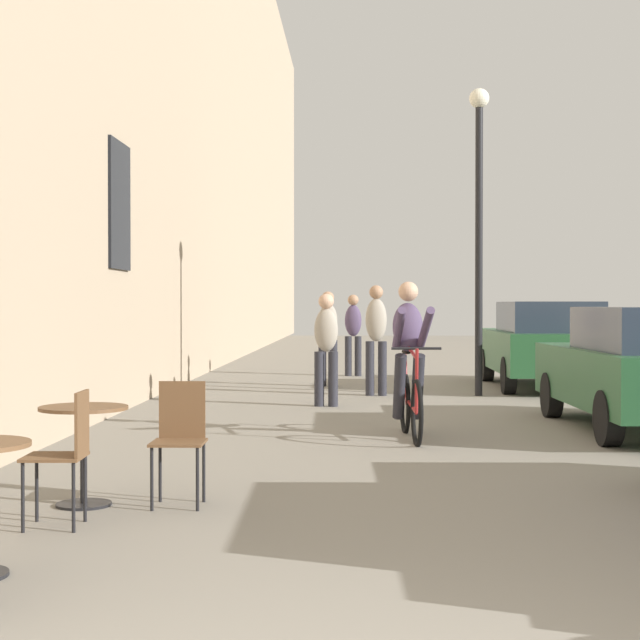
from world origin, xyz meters
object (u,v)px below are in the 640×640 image
(cafe_chair_mid_toward_street, at_px, (180,433))
(parked_car_third, at_px, (544,343))
(cafe_table_mid, at_px, (84,434))
(pedestrian_furthest, at_px, (353,330))
(cyclist_on_bicycle, at_px, (409,363))
(pedestrian_mid, at_px, (376,333))
(cafe_chair_mid_toward_wall, at_px, (66,448))
(pedestrian_far, at_px, (328,333))
(pedestrian_near, at_px, (326,343))
(street_lamp, at_px, (479,201))

(cafe_chair_mid_toward_street, height_order, parked_car_third, parked_car_third)
(cafe_table_mid, bearing_deg, pedestrian_furthest, 81.78)
(cyclist_on_bicycle, relative_size, pedestrian_furthest, 1.06)
(pedestrian_mid, relative_size, parked_car_third, 0.42)
(cafe_chair_mid_toward_wall, height_order, pedestrian_far, pedestrian_far)
(cyclist_on_bicycle, height_order, pedestrian_near, cyclist_on_bicycle)
(cafe_chair_mid_toward_wall, bearing_deg, pedestrian_furthest, 82.49)
(pedestrian_furthest, bearing_deg, pedestrian_far, -99.67)
(cafe_table_mid, bearing_deg, parked_car_third, 63.25)
(cafe_chair_mid_toward_wall, relative_size, street_lamp, 0.18)
(cyclist_on_bicycle, height_order, pedestrian_far, cyclist_on_bicycle)
(cyclist_on_bicycle, bearing_deg, cafe_table_mid, -123.64)
(cafe_chair_mid_toward_street, bearing_deg, cafe_chair_mid_toward_wall, -128.54)
(cafe_table_mid, distance_m, street_lamp, 10.06)
(cafe_chair_mid_toward_street, xyz_separation_m, cyclist_on_bicycle, (1.87, 3.76, 0.29))
(cafe_chair_mid_toward_street, relative_size, cyclist_on_bicycle, 0.51)
(pedestrian_far, bearing_deg, street_lamp, -35.34)
(cafe_table_mid, relative_size, pedestrian_furthest, 0.43)
(parked_car_third, bearing_deg, pedestrian_furthest, 139.89)
(cafe_chair_mid_toward_street, xyz_separation_m, parked_car_third, (4.57, 10.34, 0.26))
(pedestrian_near, relative_size, pedestrian_far, 0.95)
(pedestrian_far, relative_size, street_lamp, 0.34)
(cafe_chair_mid_toward_street, distance_m, pedestrian_near, 7.10)
(pedestrian_mid, height_order, pedestrian_furthest, pedestrian_mid)
(pedestrian_far, xyz_separation_m, street_lamp, (2.46, -1.74, 2.16))
(cafe_table_mid, relative_size, pedestrian_far, 0.43)
(street_lamp, bearing_deg, parked_car_third, 49.03)
(cafe_chair_mid_toward_wall, xyz_separation_m, parked_car_third, (5.18, 11.11, 0.26))
(cafe_table_mid, relative_size, parked_car_third, 0.17)
(pedestrian_mid, xyz_separation_m, pedestrian_furthest, (-0.38, 4.40, -0.06))
(cafe_chair_mid_toward_wall, bearing_deg, street_lamp, 68.10)
(pedestrian_far, xyz_separation_m, parked_car_third, (3.78, -0.22, -0.17))
(cafe_chair_mid_toward_wall, relative_size, cyclist_on_bicycle, 0.51)
(cafe_table_mid, distance_m, cyclist_on_bicycle, 4.62)
(pedestrian_far, height_order, parked_car_third, pedestrian_far)
(cafe_chair_mid_toward_street, bearing_deg, pedestrian_far, 85.77)
(cafe_chair_mid_toward_street, height_order, cafe_chair_mid_toward_wall, same)
(cafe_chair_mid_toward_street, distance_m, cafe_chair_mid_toward_wall, 0.98)
(cafe_chair_mid_toward_wall, relative_size, pedestrian_near, 0.55)
(pedestrian_near, relative_size, pedestrian_furthest, 0.97)
(cafe_table_mid, relative_size, street_lamp, 0.15)
(pedestrian_furthest, bearing_deg, parked_car_third, -40.11)
(cafe_chair_mid_toward_wall, relative_size, pedestrian_far, 0.53)
(cafe_table_mid, relative_size, pedestrian_near, 0.45)
(cafe_table_mid, height_order, cafe_chair_mid_toward_wall, cafe_chair_mid_toward_wall)
(cafe_chair_mid_toward_wall, relative_size, parked_car_third, 0.21)
(cyclist_on_bicycle, xyz_separation_m, pedestrian_mid, (-0.26, 5.00, 0.19))
(pedestrian_furthest, bearing_deg, cafe_chair_mid_toward_wall, -97.51)
(pedestrian_far, relative_size, parked_car_third, 0.40)
(pedestrian_near, relative_size, parked_car_third, 0.38)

